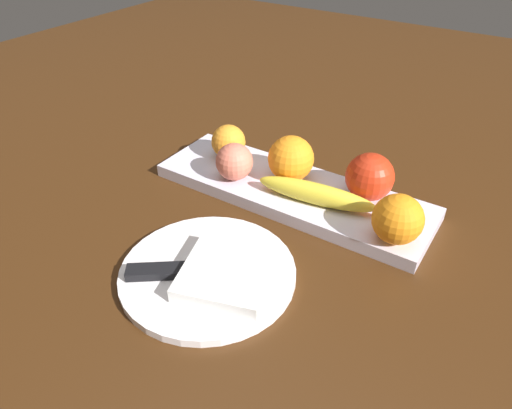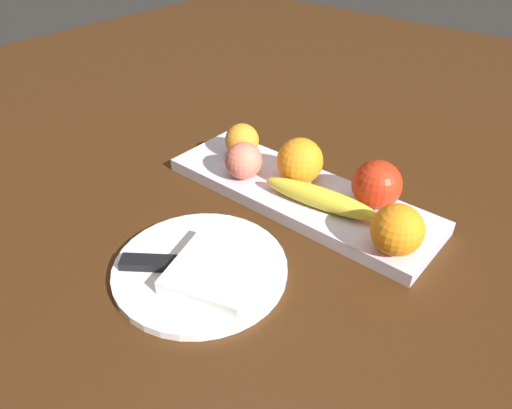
% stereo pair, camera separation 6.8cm
% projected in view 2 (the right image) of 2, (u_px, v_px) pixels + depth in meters
% --- Properties ---
extents(ground_plane, '(2.40, 2.40, 0.00)m').
position_uv_depth(ground_plane, '(290.00, 205.00, 0.77)').
color(ground_plane, '#3E220D').
extents(fruit_tray, '(0.46, 0.15, 0.02)m').
position_uv_depth(fruit_tray, '(300.00, 194.00, 0.78)').
color(fruit_tray, silver).
rests_on(fruit_tray, ground_plane).
extents(apple, '(0.08, 0.08, 0.08)m').
position_uv_depth(apple, '(377.00, 185.00, 0.71)').
color(apple, red).
rests_on(apple, fruit_tray).
extents(banana, '(0.19, 0.06, 0.03)m').
position_uv_depth(banana, '(320.00, 197.00, 0.72)').
color(banana, yellow).
rests_on(banana, fruit_tray).
extents(orange_near_apple, '(0.06, 0.06, 0.06)m').
position_uv_depth(orange_near_apple, '(242.00, 141.00, 0.84)').
color(orange_near_apple, orange).
rests_on(orange_near_apple, fruit_tray).
extents(orange_near_banana, '(0.08, 0.08, 0.08)m').
position_uv_depth(orange_near_banana, '(300.00, 161.00, 0.77)').
color(orange_near_banana, orange).
rests_on(orange_near_banana, fruit_tray).
extents(orange_center, '(0.07, 0.07, 0.07)m').
position_uv_depth(orange_center, '(397.00, 230.00, 0.62)').
color(orange_center, orange).
rests_on(orange_center, fruit_tray).
extents(peach, '(0.06, 0.06, 0.06)m').
position_uv_depth(peach, '(243.00, 161.00, 0.78)').
color(peach, '#E07058').
rests_on(peach, fruit_tray).
extents(dinner_plate, '(0.24, 0.24, 0.01)m').
position_uv_depth(dinner_plate, '(202.00, 269.00, 0.64)').
color(dinner_plate, white).
rests_on(dinner_plate, ground_plane).
extents(folded_napkin, '(0.14, 0.15, 0.02)m').
position_uv_depth(folded_napkin, '(217.00, 271.00, 0.61)').
color(folded_napkin, white).
rests_on(folded_napkin, dinner_plate).
extents(knife, '(0.16, 0.12, 0.01)m').
position_uv_depth(knife, '(166.00, 264.00, 0.63)').
color(knife, silver).
rests_on(knife, dinner_plate).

